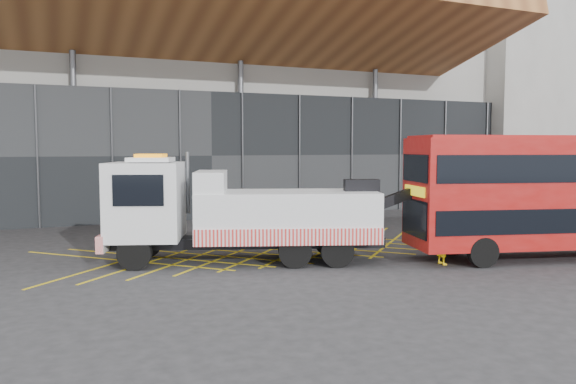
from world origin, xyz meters
name	(u,v)px	position (x,y,z in m)	size (l,w,h in m)	color
ground_plane	(238,252)	(0.00, 0.00, 0.00)	(120.00, 120.00, 0.00)	#29292B
road_markings	(272,249)	(1.60, 0.00, 0.01)	(19.96, 7.16, 0.01)	yellow
construction_building	(184,87)	(1.92, 18.40, 8.98)	(55.00, 23.97, 18.00)	gray
east_building	(519,87)	(32.00, 16.00, 10.00)	(15.00, 12.00, 20.00)	gray
recovery_truck	(234,212)	(-0.82, -2.02, 2.00)	(12.26, 6.35, 4.34)	black
bus_towed	(558,191)	(11.56, -6.42, 2.77)	(12.54, 5.82, 4.98)	#9E0F0C
worker	(442,241)	(6.46, -5.58, 0.90)	(0.66, 0.43, 1.80)	yellow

